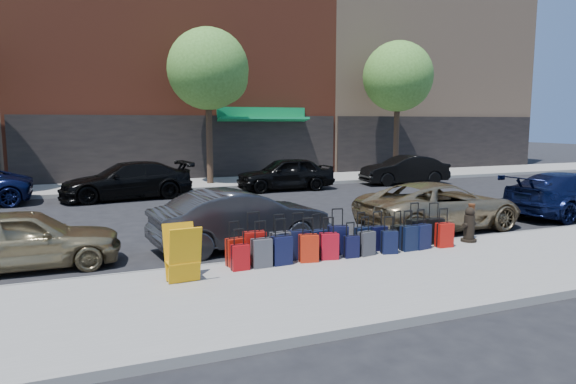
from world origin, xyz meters
name	(u,v)px	position (x,y,z in m)	size (l,w,h in m)	color
ground	(268,222)	(0.00, 0.00, 0.00)	(120.00, 120.00, 0.00)	black
sidewalk_near	(383,279)	(0.00, -6.50, 0.07)	(60.00, 4.00, 0.15)	gray
sidewalk_far	(198,184)	(0.00, 10.00, 0.07)	(60.00, 4.00, 0.15)	gray
curb_near	(335,254)	(0.00, -4.48, 0.07)	(60.00, 0.08, 0.15)	gray
curb_far	(207,189)	(0.00, 7.98, 0.07)	(60.00, 0.08, 0.15)	gray
building_center	(165,6)	(0.00, 17.99, 9.98)	(17.00, 12.85, 20.00)	maroon
building_right	(390,40)	(16.00, 17.99, 8.98)	(15.00, 12.12, 18.00)	tan
tree_center	(211,71)	(0.64, 9.50, 5.41)	(3.80, 3.80, 7.27)	black
tree_right	(400,79)	(11.14, 9.50, 5.41)	(3.80, 3.80, 7.27)	black
suitcase_front_0	(236,252)	(-2.43, -4.80, 0.44)	(0.41, 0.27, 0.91)	#9F170A
suitcase_front_1	(255,248)	(-2.03, -4.82, 0.49)	(0.45, 0.26, 1.08)	#980E09
suitcase_front_2	(280,247)	(-1.46, -4.82, 0.46)	(0.42, 0.25, 0.99)	#36363B
suitcase_front_3	(299,245)	(-1.04, -4.84, 0.46)	(0.43, 0.26, 1.00)	black
suitcase_front_4	(318,243)	(-0.56, -4.75, 0.44)	(0.41, 0.27, 0.93)	black
suitcase_front_5	(338,240)	(-0.08, -4.77, 0.47)	(0.46, 0.31, 1.02)	black
suitcase_front_6	(362,239)	(0.55, -4.76, 0.43)	(0.40, 0.27, 0.90)	black
suitcase_front_7	(378,238)	(0.93, -4.81, 0.43)	(0.37, 0.20, 0.90)	black
suitcase_front_8	(399,236)	(1.49, -4.79, 0.42)	(0.38, 0.25, 0.86)	black
suitcase_front_9	(416,233)	(1.96, -4.81, 0.47)	(0.45, 0.29, 1.03)	black
suitcase_front_10	(434,231)	(2.53, -4.76, 0.46)	(0.43, 0.27, 0.99)	black
suitcase_back_0	(240,257)	(-2.44, -5.14, 0.41)	(0.35, 0.21, 0.82)	#9F0A0E
suitcase_back_1	(262,253)	(-1.98, -5.11, 0.44)	(0.40, 0.24, 0.94)	#3D3D42
suitcase_back_2	(282,250)	(-1.54, -5.09, 0.45)	(0.41, 0.25, 0.95)	black
suitcase_back_3	(309,248)	(-0.94, -5.10, 0.44)	(0.42, 0.29, 0.93)	#B01F0B
suitcase_back_4	(329,246)	(-0.45, -5.08, 0.43)	(0.42, 0.29, 0.91)	#A20A19
suitcase_back_5	(351,247)	(0.05, -5.13, 0.39)	(0.33, 0.20, 0.77)	black
suitcase_back_6	(366,243)	(0.45, -5.10, 0.42)	(0.39, 0.27, 0.86)	#333337
suitcase_back_7	(389,242)	(1.00, -5.15, 0.41)	(0.38, 0.26, 0.83)	black
suitcase_back_8	(409,238)	(1.58, -5.09, 0.44)	(0.39, 0.24, 0.91)	black
suitcase_back_9	(422,237)	(1.94, -5.08, 0.44)	(0.42, 0.29, 0.92)	black
suitcase_back_10	(444,235)	(2.53, -5.13, 0.44)	(0.40, 0.25, 0.91)	#AA110A
fire_hydrant	(469,226)	(3.46, -4.90, 0.54)	(0.44, 0.38, 0.85)	black
bollard	(471,221)	(3.65, -4.74, 0.61)	(0.17, 0.17, 0.90)	#38190C
display_rack	(182,254)	(-3.62, -5.44, 0.66)	(0.63, 0.68, 1.04)	orange
car_near_0	(24,239)	(-6.42, -2.92, 0.65)	(1.53, 3.80, 1.29)	#907F58
car_near_1	(241,219)	(-1.70, -2.82, 0.71)	(1.51, 4.33, 1.43)	#313133
car_near_2	(440,206)	(4.20, -2.85, 0.68)	(2.25, 4.88, 1.36)	#9B865F
car_near_3	(573,194)	(9.50, -2.83, 0.72)	(2.02, 4.97, 1.44)	#0D1439
car_far_1	(127,181)	(-3.58, 6.59, 0.74)	(2.08, 5.11, 1.48)	black
car_far_2	(285,174)	(3.28, 6.75, 0.75)	(1.76, 4.38, 1.49)	black
car_far_3	(404,170)	(9.58, 6.63, 0.71)	(1.50, 4.29, 1.41)	black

